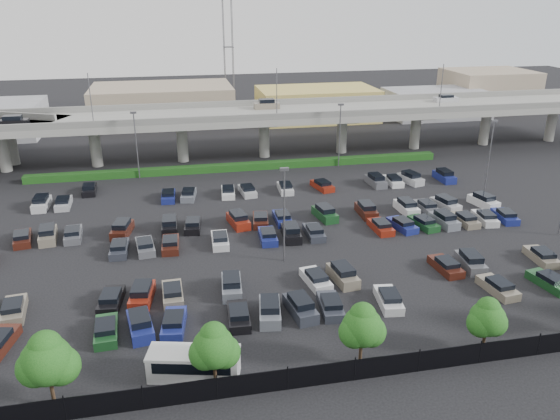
# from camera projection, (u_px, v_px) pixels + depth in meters

# --- Properties ---
(ground) EXTENTS (280.00, 280.00, 0.00)m
(ground) POSITION_uv_depth(u_px,v_px,m) (270.00, 231.00, 65.27)
(ground) COLOR black
(overpass) EXTENTS (150.00, 13.00, 15.80)m
(overpass) POSITION_uv_depth(u_px,v_px,m) (233.00, 118.00, 91.83)
(overpass) COLOR gray
(overpass) RESTS_ON ground
(hedge) EXTENTS (66.00, 1.60, 1.10)m
(hedge) POSITION_uv_depth(u_px,v_px,m) (242.00, 167.00, 87.85)
(hedge) COLOR #144213
(hedge) RESTS_ON ground
(fence) EXTENTS (70.00, 0.10, 2.00)m
(fence) POSITION_uv_depth(u_px,v_px,m) (341.00, 372.00, 39.41)
(fence) COLOR black
(fence) RESTS_ON ground
(tree_row) EXTENTS (65.07, 3.66, 5.94)m
(tree_row) POSITION_uv_depth(u_px,v_px,m) (346.00, 329.00, 39.93)
(tree_row) COLOR #332316
(tree_row) RESTS_ON ground
(shuttle_bus) EXTENTS (7.05, 3.82, 2.15)m
(shuttle_bus) POSITION_uv_depth(u_px,v_px,m) (194.00, 363.00, 39.96)
(shuttle_bus) COLOR silver
(shuttle_bus) RESTS_ON ground
(parked_cars) EXTENTS (63.16, 41.57, 1.67)m
(parked_cars) POSITION_uv_depth(u_px,v_px,m) (277.00, 237.00, 62.14)
(parked_cars) COLOR #194820
(parked_cars) RESTS_ON ground
(light_poles) EXTENTS (66.90, 48.38, 10.30)m
(light_poles) POSITION_uv_depth(u_px,v_px,m) (232.00, 178.00, 64.03)
(light_poles) COLOR #535358
(light_poles) RESTS_ON ground
(distant_buildings) EXTENTS (138.00, 24.00, 9.00)m
(distant_buildings) POSITION_uv_depth(u_px,v_px,m) (273.00, 103.00, 122.54)
(distant_buildings) COLOR gray
(distant_buildings) RESTS_ON ground
(comm_tower) EXTENTS (2.40, 2.40, 30.00)m
(comm_tower) POSITION_uv_depth(u_px,v_px,m) (228.00, 44.00, 127.73)
(comm_tower) COLOR #535358
(comm_tower) RESTS_ON ground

